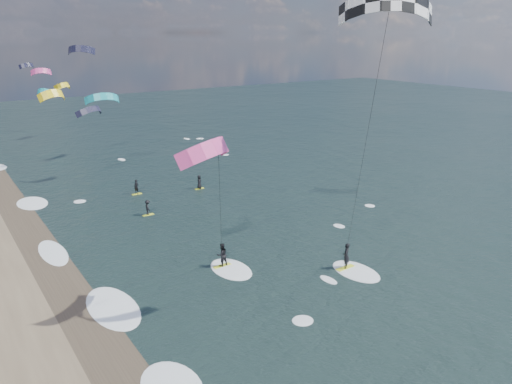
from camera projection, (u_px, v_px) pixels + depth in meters
ground at (402, 376)px, 25.74m from camera, size 260.00×260.00×0.00m
wet_sand_strip at (110, 357)px, 27.24m from camera, size 3.00×240.00×0.00m
kitesurfer_near_a at (382, 64)px, 27.14m from camera, size 8.11×9.64×19.37m
kitesurfer_near_b at (221, 188)px, 30.82m from camera, size 7.27×8.98×12.05m
far_kitesurfers at (164, 194)px, 52.33m from camera, size 9.27×7.80×1.66m
bg_kite_field at (67, 84)px, 70.31m from camera, size 12.26×56.61×9.44m
shoreline_surf at (104, 312)px, 31.63m from camera, size 2.40×79.40×0.11m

